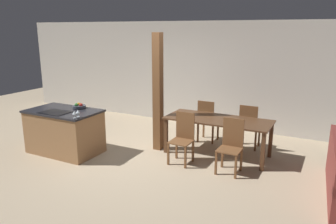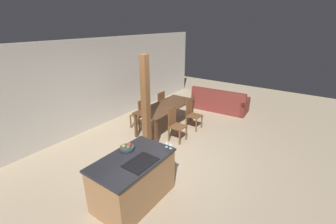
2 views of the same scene
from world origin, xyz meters
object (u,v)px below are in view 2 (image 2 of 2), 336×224
object	(u,v)px
dining_table	(166,108)
dining_chair_far_left	(140,114)
wine_glass_near	(171,144)
timber_post	(146,104)
wine_glass_middle	(167,142)
dining_chair_far_right	(159,105)
dining_chair_near_right	(192,113)
couch	(219,103)
dining_chair_near_left	(175,124)
fruit_bowl	(127,147)
kitchen_island	(133,179)

from	to	relation	value
dining_table	dining_chair_far_left	distance (m)	0.82
wine_glass_near	timber_post	bearing A→B (deg)	55.84
wine_glass_near	wine_glass_middle	world-z (taller)	same
dining_chair_far_right	timber_post	size ratio (longest dim) A/B	0.40
dining_chair_near_right	couch	xyz separation A→B (m)	(1.96, -0.09, -0.21)
couch	dining_chair_near_left	bearing A→B (deg)	84.97
dining_chair_far_right	timber_post	distance (m)	2.06
dining_table	couch	distance (m)	2.57
dining_table	timber_post	distance (m)	1.37
wine_glass_near	dining_chair_near_right	distance (m)	2.90
wine_glass_middle	dining_table	size ratio (longest dim) A/B	0.06
dining_chair_far_left	dining_chair_near_left	bearing A→B (deg)	90.00
dining_chair_far_left	dining_chair_far_right	world-z (taller)	same
dining_table	couch	world-z (taller)	couch
dining_chair_far_right	fruit_bowl	bearing A→B (deg)	27.96
wine_glass_middle	wine_glass_near	bearing A→B (deg)	-90.00
dining_chair_far_left	timber_post	world-z (taller)	timber_post
kitchen_island	fruit_bowl	world-z (taller)	fruit_bowl
kitchen_island	dining_chair_near_left	world-z (taller)	dining_chair_near_left
dining_table	dining_chair_far_right	xyz separation A→B (m)	(0.47, 0.65, -0.17)
wine_glass_near	fruit_bowl	bearing A→B (deg)	126.62
dining_chair_far_left	couch	bearing A→B (deg)	154.47
dining_chair_near_right	dining_chair_far_left	distance (m)	1.61
dining_chair_near_left	dining_chair_near_right	world-z (taller)	same
wine_glass_middle	dining_chair_near_left	xyz separation A→B (m)	(1.72, 0.93, -0.51)
dining_chair_near_left	dining_chair_near_right	distance (m)	0.94
dining_chair_near_right	wine_glass_near	bearing A→B (deg)	-159.00
dining_table	dining_chair_near_left	xyz separation A→B (m)	(-0.47, -0.65, -0.17)
fruit_bowl	couch	world-z (taller)	fruit_bowl
fruit_bowl	wine_glass_near	xyz separation A→B (m)	(0.49, -0.65, 0.06)
wine_glass_near	dining_chair_near_right	bearing A→B (deg)	21.00
couch	timber_post	xyz separation A→B (m)	(-3.66, 0.48, 0.94)
fruit_bowl	dining_chair_near_left	bearing A→B (deg)	9.52
wine_glass_middle	kitchen_island	bearing A→B (deg)	157.08
dining_chair_near_left	kitchen_island	bearing A→B (deg)	-164.69
dining_chair_near_right	fruit_bowl	bearing A→B (deg)	-173.30
fruit_bowl	dining_chair_near_left	distance (m)	2.28
kitchen_island	wine_glass_near	distance (m)	0.94
dining_table	fruit_bowl	bearing A→B (deg)	-159.13
wine_glass_middle	dining_chair_near_left	bearing A→B (deg)	28.42
wine_glass_near	dining_chair_far_right	world-z (taller)	wine_glass_near
wine_glass_near	wine_glass_middle	bearing A→B (deg)	90.00
kitchen_island	fruit_bowl	size ratio (longest dim) A/B	5.49
dining_chair_far_left	wine_glass_near	bearing A→B (deg)	53.48
wine_glass_middle	couch	world-z (taller)	wine_glass_middle
dining_table	couch	xyz separation A→B (m)	(2.43, -0.74, -0.38)
dining_chair_near_left	dining_chair_far_left	xyz separation A→B (m)	(0.00, 1.30, 0.00)
kitchen_island	dining_table	world-z (taller)	kitchen_island
dining_chair_near_left	dining_chair_far_left	world-z (taller)	same
wine_glass_middle	dining_chair_near_right	world-z (taller)	wine_glass_middle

